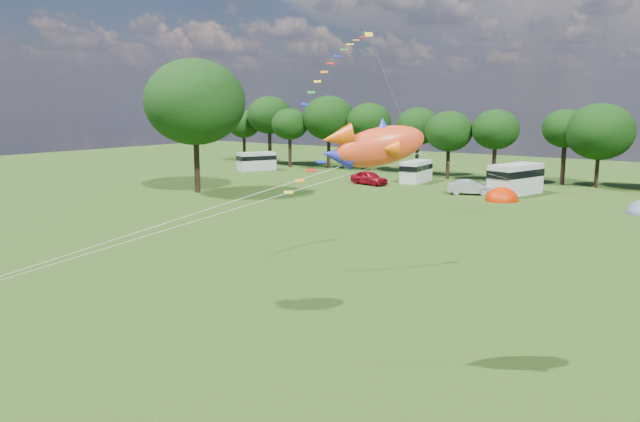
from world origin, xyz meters
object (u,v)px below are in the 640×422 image
Objects in this scene: campervan_c at (516,178)px; campervan_a at (256,161)px; big_tree at (195,102)px; car_a at (369,178)px; fish_kite at (372,146)px; car_b at (470,187)px; tent_orange at (502,200)px; campervan_b at (416,171)px.

campervan_a is at bearing 102.31° from campervan_c.
car_a is (10.87, 15.31, -8.25)m from big_tree.
car_b is at bearing 66.95° from fish_kite.
car_a is 1.36× the size of fish_kite.
campervan_c is at bearing 94.90° from tent_orange.
fish_kite is (22.15, -45.93, 6.27)m from campervan_b.
campervan_b is at bearing -20.41° from car_a.
car_a is 0.70× the size of campervan_c.
car_a is at bearing 65.22° from car_b.
campervan_b is (22.92, 1.64, -0.00)m from campervan_a.
campervan_a is 63.50m from fish_kite.
big_tree is at bearing 139.95° from campervan_b.
car_b is at bearing -72.94° from campervan_a.
campervan_c is 1.94× the size of fish_kite.
campervan_a is 1.05× the size of campervan_b.
car_b is 1.22× the size of tent_orange.
car_a is 0.85× the size of campervan_a.
big_tree is 32.62m from campervan_c.
campervan_a is at bearing 115.40° from big_tree.
tent_orange is 1.00× the size of fish_kite.
tent_orange is (35.71, -5.85, -1.29)m from campervan_a.
campervan_a is at bearing 88.39° from campervan_b.
campervan_c is (12.39, -2.75, 0.30)m from campervan_b.
campervan_c reaches higher than car_a.
campervan_c is at bearing 33.88° from big_tree.
car_a is 16.10m from tent_orange.
campervan_a is 35.32m from campervan_c.
campervan_a is at bearing 94.28° from fish_kite.
campervan_b is 12.69m from campervan_c.
big_tree is 2.90× the size of car_a.
campervan_c is at bearing -67.58° from campervan_a.
fish_kite is at bearing -153.14° from campervan_c.
campervan_a is (-31.85, 4.00, 0.58)m from car_b.
big_tree is 31.08m from tent_orange.
big_tree reaches higher than campervan_a.
big_tree reaches higher than car_b.
fish_kite is at bearing 175.74° from car_b.
fish_kite reaches higher than car_a.
campervan_a is at bearing 90.70° from car_a.
tent_orange is at bearing -126.03° from campervan_b.
campervan_a is at bearing 60.40° from car_b.
campervan_a is 36.21m from tent_orange.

